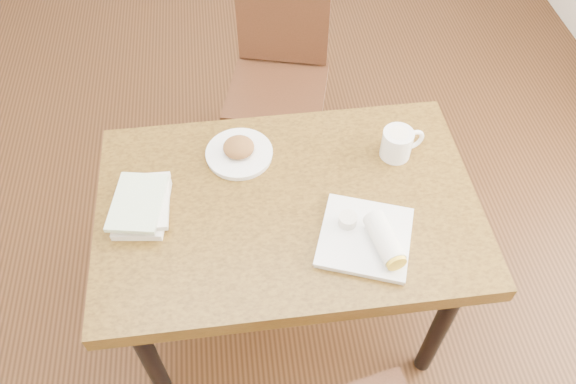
{
  "coord_description": "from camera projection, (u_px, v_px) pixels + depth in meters",
  "views": [
    {
      "loc": [
        -0.13,
        -1.05,
        2.14
      ],
      "look_at": [
        0.0,
        0.0,
        0.8
      ],
      "focal_mm": 35.0,
      "sensor_mm": 36.0,
      "label": 1
    }
  ],
  "objects": [
    {
      "name": "plate_burrito",
      "position": [
        371.0,
        238.0,
        1.63
      ],
      "size": [
        0.33,
        0.33,
        0.09
      ],
      "color": "white",
      "rests_on": "table"
    },
    {
      "name": "plate_scone",
      "position": [
        239.0,
        151.0,
        1.85
      ],
      "size": [
        0.22,
        0.22,
        0.07
      ],
      "color": "white",
      "rests_on": "table"
    },
    {
      "name": "ground",
      "position": [
        288.0,
        311.0,
        2.34
      ],
      "size": [
        4.0,
        5.0,
        0.01
      ],
      "primitive_type": "cube",
      "color": "#472814",
      "rests_on": "ground"
    },
    {
      "name": "coffee_mug",
      "position": [
        398.0,
        143.0,
        1.83
      ],
      "size": [
        0.15,
        0.1,
        0.1
      ],
      "color": "white",
      "rests_on": "table"
    },
    {
      "name": "book_stack",
      "position": [
        142.0,
        205.0,
        1.7
      ],
      "size": [
        0.19,
        0.24,
        0.06
      ],
      "color": "white",
      "rests_on": "table"
    },
    {
      "name": "chair_far",
      "position": [
        280.0,
        66.0,
        2.46
      ],
      "size": [
        0.52,
        0.52,
        0.95
      ],
      "color": "#422113",
      "rests_on": "ground"
    },
    {
      "name": "table",
      "position": [
        288.0,
        218.0,
        1.81
      ],
      "size": [
        1.18,
        0.78,
        0.75
      ],
      "color": "brown",
      "rests_on": "ground"
    }
  ]
}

